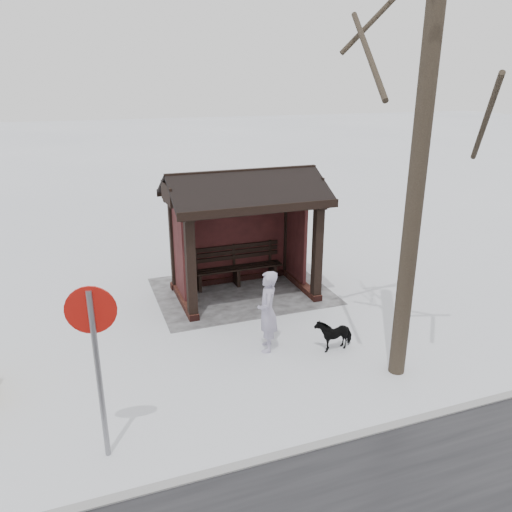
{
  "coord_description": "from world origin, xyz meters",
  "views": [
    {
      "loc": [
        3.58,
        10.71,
        5.01
      ],
      "look_at": [
        -0.02,
        0.8,
        1.27
      ],
      "focal_mm": 35.0,
      "sensor_mm": 36.0,
      "label": 1
    }
  ],
  "objects": [
    {
      "name": "ground",
      "position": [
        0.0,
        0.0,
        0.0
      ],
      "size": [
        120.0,
        120.0,
        0.0
      ],
      "primitive_type": "plane",
      "color": "white",
      "rests_on": "ground"
    },
    {
      "name": "kerb",
      "position": [
        0.0,
        5.5,
        0.01
      ],
      "size": [
        120.0,
        0.15,
        0.06
      ],
      "primitive_type": "cube",
      "color": "gray",
      "rests_on": "ground"
    },
    {
      "name": "pedestrian",
      "position": [
        0.42,
        2.66,
        0.81
      ],
      "size": [
        0.57,
        0.69,
        1.63
      ],
      "primitive_type": "imported",
      "rotation": [
        0.0,
        0.0,
        1.23
      ],
      "color": "#A39CB7",
      "rests_on": "ground"
    },
    {
      "name": "dog",
      "position": [
        -0.82,
        3.06,
        0.31
      ],
      "size": [
        0.77,
        0.41,
        0.63
      ],
      "primitive_type": "imported",
      "rotation": [
        0.0,
        0.0,
        1.67
      ],
      "color": "black",
      "rests_on": "ground"
    },
    {
      "name": "trampled_patch",
      "position": [
        0.0,
        -0.2,
        0.01
      ],
      "size": [
        4.2,
        3.2,
        0.02
      ],
      "primitive_type": "cube",
      "color": "gray",
      "rests_on": "ground"
    },
    {
      "name": "bus_shelter",
      "position": [
        0.0,
        -0.16,
        2.17
      ],
      "size": [
        3.6,
        2.4,
        3.09
      ],
      "color": "#341613",
      "rests_on": "ground"
    },
    {
      "name": "road_sign",
      "position": [
        3.6,
        4.61,
        1.83
      ],
      "size": [
        0.65,
        0.16,
        2.57
      ],
      "rotation": [
        0.0,
        0.0,
        -0.19
      ],
      "color": "gray",
      "rests_on": "ground"
    }
  ]
}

